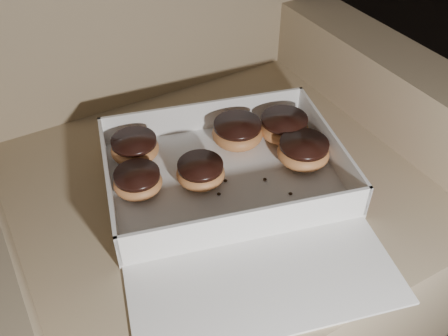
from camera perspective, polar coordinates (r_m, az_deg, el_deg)
armchair at (r=1.06m, az=-3.27°, el=-4.02°), size 0.96×0.81×1.00m
bakery_box at (r=0.88m, az=0.96°, el=-2.48°), size 0.52×0.57×0.07m
donut_a at (r=0.97m, az=1.53°, el=4.08°), size 0.10×0.10×0.05m
donut_b at (r=0.89m, az=-2.69°, el=-0.47°), size 0.09×0.09×0.04m
donut_c at (r=0.95m, az=-10.16°, el=2.28°), size 0.09×0.09×0.05m
donut_d at (r=0.94m, az=9.04°, el=1.86°), size 0.10×0.10×0.05m
donut_e at (r=0.88m, az=-9.83°, el=-1.51°), size 0.09×0.09×0.04m
donut_f at (r=0.99m, az=6.85°, el=4.68°), size 0.10×0.10×0.05m
crumb_a at (r=0.90m, az=0.16°, el=-1.45°), size 0.01×0.01×0.00m
crumb_b at (r=0.88m, az=-0.59°, el=-2.99°), size 0.01×0.01×0.00m
crumb_c at (r=0.91m, az=4.69°, el=-1.29°), size 0.01×0.01×0.00m
crumb_d at (r=0.89m, az=7.60°, el=-2.92°), size 0.01×0.01×0.00m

